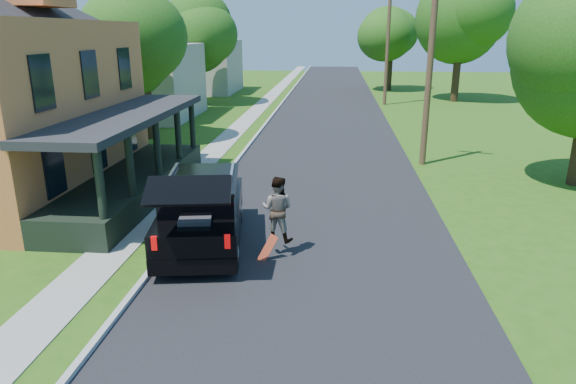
{
  "coord_description": "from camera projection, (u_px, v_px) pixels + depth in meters",
  "views": [
    {
      "loc": [
        0.47,
        -11.32,
        5.81
      ],
      "look_at": [
        -0.85,
        3.0,
        1.3
      ],
      "focal_mm": 32.0,
      "sensor_mm": 36.0,
      "label": 1
    }
  ],
  "objects": [
    {
      "name": "street",
      "position": [
        327.0,
        130.0,
        31.54
      ],
      "size": [
        8.0,
        120.0,
        0.02
      ],
      "primitive_type": "cube",
      "color": "black",
      "rests_on": "ground"
    },
    {
      "name": "utility_pole_near",
      "position": [
        430.0,
        62.0,
        22.18
      ],
      "size": [
        1.67,
        0.68,
        8.8
      ],
      "rotation": [
        0.0,
        0.0,
        -0.33
      ],
      "color": "#432D1F",
      "rests_on": "ground"
    },
    {
      "name": "sidewalk",
      "position": [
        238.0,
        129.0,
        32.04
      ],
      "size": [
        1.3,
        120.0,
        0.03
      ],
      "primitive_type": "cube",
      "color": "#9B9B92",
      "rests_on": "ground"
    },
    {
      "name": "black_suv",
      "position": [
        202.0,
        211.0,
        14.43
      ],
      "size": [
        2.87,
        5.77,
        2.58
      ],
      "rotation": [
        0.0,
        0.0,
        0.15
      ],
      "color": "black",
      "rests_on": "ground"
    },
    {
      "name": "front_walk",
      "position": [
        64.0,
        195.0,
        19.08
      ],
      "size": [
        6.5,
        1.2,
        0.03
      ],
      "primitive_type": "cube",
      "color": "#9B9B92",
      "rests_on": "ground"
    },
    {
      "name": "skateboarder",
      "position": [
        277.0,
        209.0,
        13.67
      ],
      "size": [
        0.99,
        0.84,
        1.79
      ],
      "rotation": [
        0.0,
        0.0,
        2.94
      ],
      "color": "black",
      "rests_on": "ground"
    },
    {
      "name": "tree_right_far",
      "position": [
        391.0,
        30.0,
        51.45
      ],
      "size": [
        7.09,
        6.74,
        8.96
      ],
      "rotation": [
        0.0,
        0.0,
        0.3
      ],
      "color": "black",
      "rests_on": "ground"
    },
    {
      "name": "ground",
      "position": [
        311.0,
        280.0,
        12.54
      ],
      "size": [
        140.0,
        140.0,
        0.0
      ],
      "primitive_type": "plane",
      "color": "#295410",
      "rests_on": "ground"
    },
    {
      "name": "neighbor_house_mid",
      "position": [
        133.0,
        56.0,
        35.28
      ],
      "size": [
        12.78,
        12.78,
        8.3
      ],
      "color": "#9F9C8D",
      "rests_on": "ground"
    },
    {
      "name": "skateboard",
      "position": [
        267.0,
        250.0,
        13.55
      ],
      "size": [
        0.59,
        0.26,
        0.83
      ],
      "rotation": [
        0.0,
        0.0,
        -0.27
      ],
      "color": "#AB2C0E",
      "rests_on": "ground"
    },
    {
      "name": "tree_right_mid",
      "position": [
        461.0,
        14.0,
        42.54
      ],
      "size": [
        7.35,
        7.32,
        10.97
      ],
      "rotation": [
        0.0,
        0.0,
        -0.08
      ],
      "color": "black",
      "rests_on": "ground"
    },
    {
      "name": "curb",
      "position": [
        262.0,
        129.0,
        31.9
      ],
      "size": [
        0.15,
        120.0,
        0.12
      ],
      "primitive_type": "cube",
      "color": "#A4A49F",
      "rests_on": "ground"
    },
    {
      "name": "tree_left_mid",
      "position": [
        141.0,
        41.0,
        27.66
      ],
      "size": [
        7.1,
        6.68,
        8.25
      ],
      "rotation": [
        0.0,
        0.0,
        0.38
      ],
      "color": "black",
      "rests_on": "ground"
    },
    {
      "name": "tree_left_far",
      "position": [
        197.0,
        28.0,
        41.75
      ],
      "size": [
        7.13,
        7.33,
        9.28
      ],
      "rotation": [
        0.0,
        0.0,
        -0.3
      ],
      "color": "black",
      "rests_on": "ground"
    },
    {
      "name": "neighbor_house_far",
      "position": [
        195.0,
        49.0,
        50.48
      ],
      "size": [
        12.78,
        12.78,
        8.3
      ],
      "color": "#9F9C8D",
      "rests_on": "ground"
    },
    {
      "name": "utility_pole_far",
      "position": [
        388.0,
        37.0,
        41.06
      ],
      "size": [
        1.71,
        0.48,
        10.44
      ],
      "rotation": [
        0.0,
        0.0,
        0.21
      ],
      "color": "#432D1F",
      "rests_on": "ground"
    }
  ]
}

